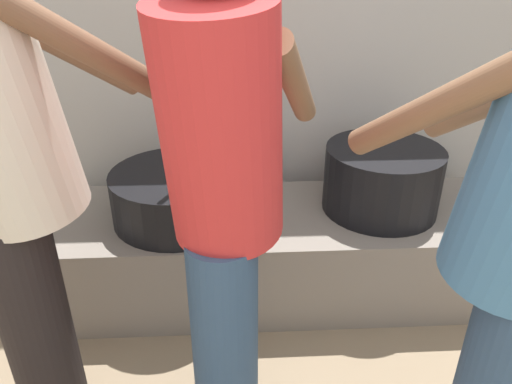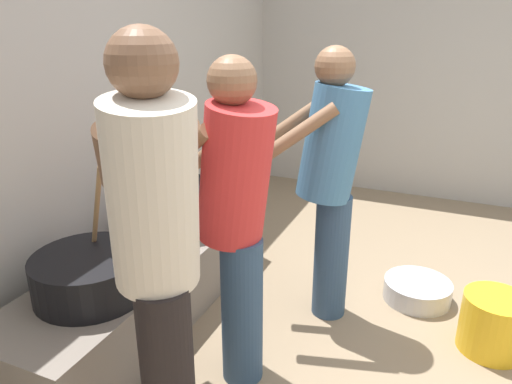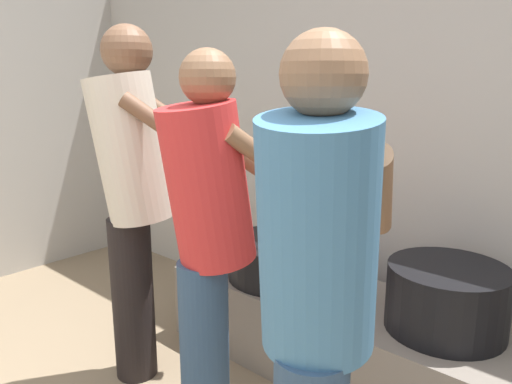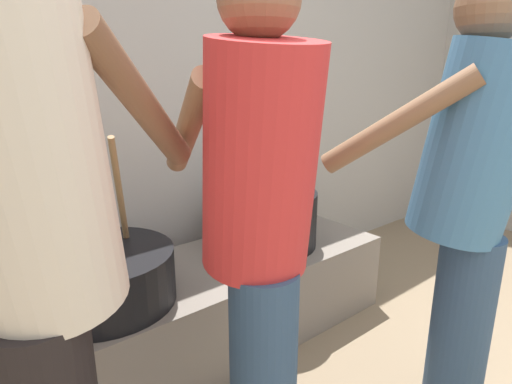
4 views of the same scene
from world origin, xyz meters
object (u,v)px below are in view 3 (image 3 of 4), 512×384
Objects in this scene: cooking_pot_main at (280,258)px; cook_in_blue_shirt at (316,299)px; cook_in_red_shirt at (209,227)px; cook_in_cream_shirt at (133,186)px; cooking_pot_secondary at (446,298)px.

cook_in_blue_shirt is (0.88, -0.95, 0.38)m from cooking_pot_main.
cook_in_cream_shirt is (-0.55, 0.04, 0.08)m from cook_in_red_shirt.
cooking_pot_secondary is (0.87, 0.03, 0.03)m from cooking_pot_main.
cook_in_cream_shirt is (-0.34, -0.66, 0.45)m from cooking_pot_main.
cook_in_blue_shirt reaches higher than cook_in_red_shirt.
cook_in_red_shirt is (0.21, -0.69, 0.38)m from cooking_pot_main.
cook_in_cream_shirt reaches higher than cook_in_blue_shirt.
cook_in_blue_shirt is 1.01× the size of cook_in_red_shirt.
cook_in_cream_shirt is (-1.22, 0.29, 0.07)m from cook_in_blue_shirt.
cooking_pot_main is 0.42× the size of cook_in_blue_shirt.
cooking_pot_main is at bearing -177.89° from cooking_pot_secondary.
cook_in_cream_shirt is at bearing -117.25° from cooking_pot_main.
cook_in_cream_shirt reaches higher than cook_in_red_shirt.
cooking_pot_main is 0.88m from cooking_pot_secondary.
cooking_pot_main is 1.35m from cook_in_blue_shirt.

